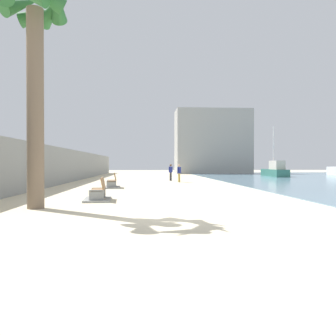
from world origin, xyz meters
TOP-DOWN VIEW (x-y plane):
  - ground_plane at (0.00, 18.00)m, footprint 120.00×120.00m
  - seawall at (-7.50, 18.00)m, footprint 0.80×64.00m
  - palm_tree at (-4.53, 2.04)m, footprint 2.66×2.69m
  - bench_near at (-2.74, 4.64)m, footprint 1.25×2.18m
  - bench_far at (-2.92, 12.49)m, footprint 1.27×2.18m
  - person_walking at (2.11, 19.11)m, footprint 0.35×0.44m
  - person_standing at (1.57, 21.82)m, footprint 0.39×0.41m
  - boat_far_left at (14.99, 31.12)m, footprint 2.09×7.28m
  - harbor_building at (10.13, 46.00)m, footprint 12.00×6.00m

SIDE VIEW (x-z plane):
  - ground_plane at x=0.00m, z-range 0.00..0.00m
  - bench_near at x=-2.74m, z-range -0.26..0.72m
  - bench_far at x=-2.92m, z-range -0.26..0.72m
  - boat_far_left at x=14.99m, z-range -2.36..3.86m
  - person_walking at x=2.11m, z-range 0.11..1.64m
  - person_standing at x=1.57m, z-range 0.11..1.66m
  - seawall at x=-7.50m, z-range 0.00..2.80m
  - harbor_building at x=10.13m, z-range 0.00..10.31m
  - palm_tree at x=-4.53m, z-range 1.76..9.74m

